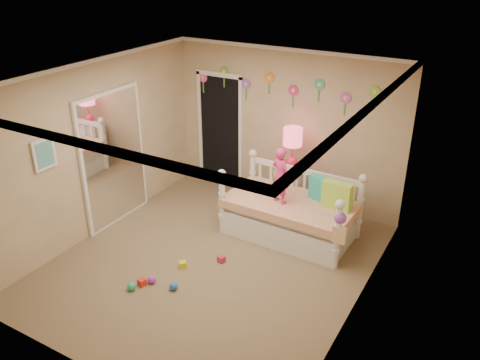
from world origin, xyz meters
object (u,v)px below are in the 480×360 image
Objects in this scene: nightstand at (290,189)px; table_lamp at (293,142)px; child at (281,175)px; daybed at (290,204)px.

table_lamp reaches higher than nightstand.
nightstand is (-0.20, 0.83, -0.62)m from child.
nightstand is at bearing 115.66° from daybed.
child is 1.27× the size of table_lamp.
daybed is at bearing -65.72° from table_lamp.
daybed is 2.52× the size of nightstand.
child is at bearing -137.61° from daybed.
child is 1.11× the size of nightstand.
table_lamp is at bearing 115.66° from daybed.
daybed is at bearing -121.37° from child.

